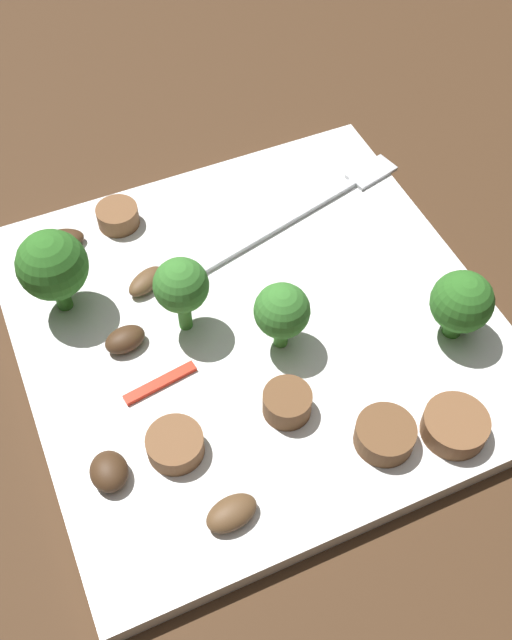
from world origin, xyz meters
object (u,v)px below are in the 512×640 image
object	(u,v)px
sausage_slice_4	(385,435)
mushroom_4	(60,240)
fork	(309,208)
pepper_strip_0	(160,383)
sausage_slice_1	(455,426)
sausage_slice_3	(118,216)
plate	(256,326)
sausage_slice_0	(175,445)
broccoli_floret_2	(282,312)
mushroom_0	(125,339)
broccoli_floret_0	(52,266)
mushroom_3	(232,513)
broccoli_floret_1	(462,303)
sausage_slice_2	(287,403)
broccoli_floret_3	(181,287)
mushroom_2	(146,281)
mushroom_1	(109,471)

from	to	relation	value
sausage_slice_4	mushroom_4	distance (m)	0.24
fork	pepper_strip_0	world-z (taller)	same
sausage_slice_1	sausage_slice_3	bearing A→B (deg)	118.07
plate	sausage_slice_0	size ratio (longest dim) A/B	9.02
pepper_strip_0	sausage_slice_3	bearing A→B (deg)	82.74
sausage_slice_0	sausage_slice_1	distance (m)	0.15
broccoli_floret_2	mushroom_0	xyz separation A→B (m)	(-0.08, 0.04, -0.02)
broccoli_floret_0	sausage_slice_0	distance (m)	0.13
plate	broccoli_floret_0	xyz separation A→B (m)	(-0.10, 0.06, 0.04)
mushroom_3	sausage_slice_3	bearing A→B (deg)	87.49
broccoli_floret_0	mushroom_0	bearing A→B (deg)	-60.14
sausage_slice_0	mushroom_0	bearing A→B (deg)	92.61
broccoli_floret_0	broccoli_floret_1	xyz separation A→B (m)	(0.21, -0.11, -0.01)
plate	sausage_slice_2	size ratio (longest dim) A/B	10.25
sausage_slice_2	broccoli_floret_1	bearing A→B (deg)	4.55
sausage_slice_1	pepper_strip_0	world-z (taller)	sausage_slice_1
sausage_slice_4	mushroom_0	size ratio (longest dim) A/B	1.32
sausage_slice_1	mushroom_0	world-z (taller)	sausage_slice_1
sausage_slice_3	pepper_strip_0	bearing A→B (deg)	-97.26
broccoli_floret_3	sausage_slice_3	distance (m)	0.10
sausage_slice_2	sausage_slice_1	bearing A→B (deg)	-32.30
sausage_slice_4	sausage_slice_0	bearing A→B (deg)	159.10
sausage_slice_4	mushroom_2	size ratio (longest dim) A/B	1.19
fork	mushroom_0	distance (m)	0.16
sausage_slice_1	sausage_slice_3	xyz separation A→B (m)	(-0.12, 0.22, 0.00)
broccoli_floret_1	broccoli_floret_2	distance (m)	0.10
plate	mushroom_3	xyz separation A→B (m)	(-0.06, -0.11, 0.01)
mushroom_0	mushroom_1	xyz separation A→B (m)	(-0.03, -0.08, 0.00)
plate	mushroom_3	world-z (taller)	mushroom_3
mushroom_1	mushroom_4	distance (m)	0.17
broccoli_floret_1	sausage_slice_1	world-z (taller)	broccoli_floret_1
sausage_slice_1	mushroom_1	world-z (taller)	same
plate	sausage_slice_2	world-z (taller)	sausage_slice_2
sausage_slice_3	sausage_slice_1	bearing A→B (deg)	-61.93
sausage_slice_0	mushroom_4	world-z (taller)	sausage_slice_0
mushroom_4	mushroom_1	bearing A→B (deg)	-96.35
mushroom_4	broccoli_floret_2	bearing A→B (deg)	-52.52
mushroom_4	sausage_slice_1	bearing A→B (deg)	-54.07
sausage_slice_3	mushroom_1	distance (m)	0.18
sausage_slice_4	sausage_slice_2	bearing A→B (deg)	135.93
sausage_slice_1	pepper_strip_0	size ratio (longest dim) A/B	0.80
sausage_slice_4	broccoli_floret_1	bearing A→B (deg)	32.75
mushroom_0	sausage_slice_1	bearing A→B (deg)	-41.01
sausage_slice_3	sausage_slice_2	bearing A→B (deg)	-76.43
plate	sausage_slice_4	xyz separation A→B (m)	(0.03, -0.10, 0.01)
broccoli_floret_2	mushroom_0	bearing A→B (deg)	157.57
fork	broccoli_floret_3	size ratio (longest dim) A/B	3.26
broccoli_floret_0	sausage_slice_0	xyz separation A→B (m)	(0.03, -0.12, -0.03)
plate	broccoli_floret_3	world-z (taller)	broccoli_floret_3
broccoli_floret_1	mushroom_3	bearing A→B (deg)	-161.87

